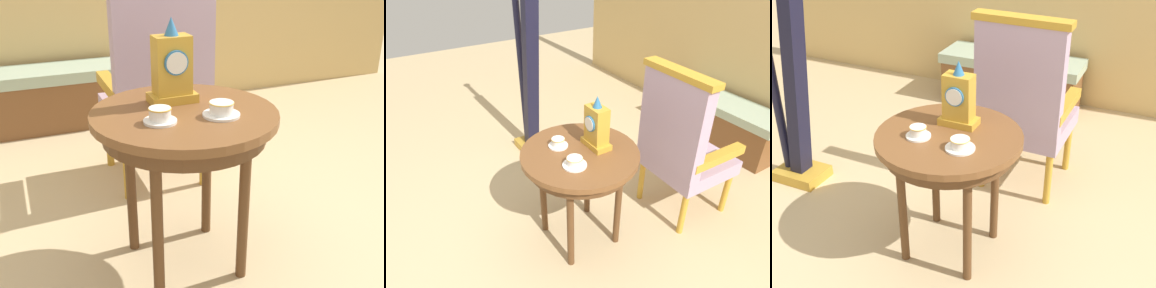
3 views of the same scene
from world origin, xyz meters
The scene contains 7 objects.
ground_plane centered at (0.00, 0.00, 0.00)m, with size 10.00×10.00×0.00m, color tan.
side_table centered at (-0.02, 0.07, 0.62)m, with size 0.73×0.73×0.70m.
teacup_left centered at (-0.14, -0.01, 0.73)m, with size 0.12×0.12×0.06m.
teacup_right centered at (0.09, -0.04, 0.72)m, with size 0.14×0.14×0.06m.
mantel_clock centered at (-0.02, 0.19, 0.83)m, with size 0.19×0.11×0.34m.
armchair centered at (0.12, 0.80, 0.59)m, with size 0.56×0.54×1.14m.
window_bench centered at (-0.36, 1.95, 0.22)m, with size 1.18×0.40×0.44m.
Camera 1 is at (-0.64, -1.52, 1.31)m, focal length 44.33 mm.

